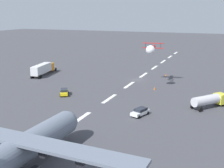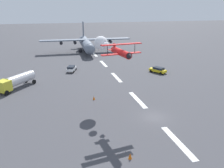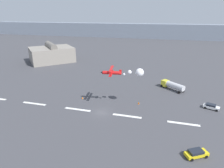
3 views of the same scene
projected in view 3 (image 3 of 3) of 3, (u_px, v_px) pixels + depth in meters
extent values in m
plane|color=#424247|center=(102.00, 113.00, 53.29)|extent=(440.00, 440.00, 0.00)
cube|color=white|center=(34.00, 104.00, 58.58)|extent=(8.00, 0.90, 0.01)
cube|color=white|center=(78.00, 109.00, 55.05)|extent=(8.00, 0.90, 0.01)
cube|color=white|center=(127.00, 116.00, 51.52)|extent=(8.00, 0.90, 0.01)
cube|color=white|center=(184.00, 124.00, 47.99)|extent=(8.00, 0.90, 0.01)
cube|color=gray|center=(150.00, 31.00, 207.91)|extent=(396.00, 16.00, 15.40)
cylinder|color=red|center=(112.00, 73.00, 53.88)|extent=(5.46, 1.70, 0.99)
cube|color=red|center=(111.00, 73.00, 53.96)|extent=(1.58, 6.30, 0.12)
cube|color=red|center=(111.00, 69.00, 53.46)|extent=(1.58, 6.30, 0.12)
cylinder|color=black|center=(110.00, 73.00, 51.68)|extent=(0.08, 0.08, 1.39)
cylinder|color=black|center=(112.00, 69.00, 55.74)|extent=(0.08, 0.08, 1.39)
cube|color=red|center=(120.00, 72.00, 53.44)|extent=(0.71, 0.19, 1.10)
cube|color=red|center=(120.00, 73.00, 53.58)|extent=(0.86, 2.06, 0.08)
cone|color=black|center=(102.00, 72.00, 54.23)|extent=(0.81, 0.93, 0.84)
sphere|color=white|center=(124.00, 74.00, 53.20)|extent=(0.70, 0.70, 0.70)
sphere|color=white|center=(130.00, 72.00, 53.56)|extent=(1.18, 1.18, 1.18)
sphere|color=white|center=(140.00, 73.00, 52.88)|extent=(1.75, 1.75, 1.75)
sphere|color=white|center=(140.00, 73.00, 53.11)|extent=(2.39, 2.39, 2.39)
cube|color=yellow|center=(165.00, 83.00, 71.16)|extent=(3.22, 3.25, 2.20)
cylinder|color=silver|center=(175.00, 86.00, 67.66)|extent=(6.63, 5.93, 2.10)
cylinder|color=black|center=(162.00, 86.00, 71.35)|extent=(0.98, 0.88, 1.00)
cylinder|color=black|center=(179.00, 92.00, 65.51)|extent=(0.98, 0.88, 1.00)
cylinder|color=black|center=(166.00, 85.00, 72.67)|extent=(0.98, 0.88, 1.00)
cylinder|color=black|center=(183.00, 91.00, 66.83)|extent=(0.98, 0.88, 1.00)
cube|color=yellow|center=(196.00, 154.00, 36.77)|extent=(4.85, 3.81, 0.65)
cube|color=#1E232D|center=(196.00, 152.00, 36.51)|extent=(3.20, 2.79, 0.55)
cylinder|color=black|center=(200.00, 151.00, 38.08)|extent=(0.67, 0.51, 0.64)
cylinder|color=black|center=(186.00, 153.00, 37.33)|extent=(0.67, 0.51, 0.64)
cylinder|color=black|center=(206.00, 157.00, 36.45)|extent=(0.67, 0.51, 0.64)
cylinder|color=black|center=(192.00, 160.00, 35.70)|extent=(0.67, 0.51, 0.64)
cube|color=white|center=(211.00, 107.00, 55.07)|extent=(4.68, 3.11, 0.65)
cube|color=#1E232D|center=(211.00, 105.00, 54.96)|extent=(2.99, 2.41, 0.55)
cylinder|color=black|center=(217.00, 108.00, 55.10)|extent=(0.68, 0.42, 0.64)
cylinder|color=black|center=(206.00, 105.00, 56.67)|extent=(0.68, 0.42, 0.64)
cylinder|color=black|center=(217.00, 111.00, 53.70)|extent=(0.68, 0.42, 0.64)
cylinder|color=black|center=(205.00, 108.00, 55.27)|extent=(0.68, 0.42, 0.64)
cube|color=gray|center=(52.00, 55.00, 107.82)|extent=(28.56, 28.42, 8.18)
cylinder|color=slate|center=(51.00, 46.00, 106.04)|extent=(14.10, 14.41, 3.60)
cone|color=orange|center=(82.00, 98.00, 61.78)|extent=(0.44, 0.44, 0.75)
cone|color=orange|center=(139.00, 103.00, 58.14)|extent=(0.44, 0.44, 0.75)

